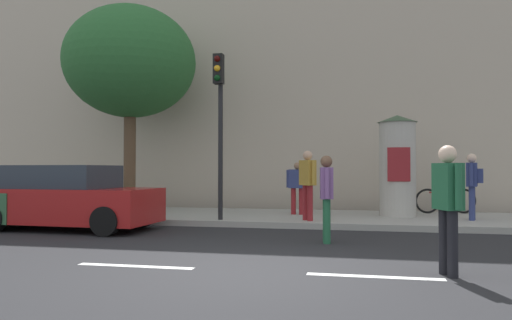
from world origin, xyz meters
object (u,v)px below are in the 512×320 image
object	(u,v)px
street_tree	(130,63)
pedestrian_near_pole	(327,191)
traffic_light	(219,108)
pedestrian_in_light_jacket	(473,180)
pedestrian_in_red_top	(308,179)
bicycle_leaning	(446,200)
pedestrian_with_backpack	(448,198)
parked_car_silver	(69,199)
poster_column	(397,165)
pedestrian_with_bag	(298,183)

from	to	relation	value
street_tree	pedestrian_near_pole	world-z (taller)	street_tree
traffic_light	pedestrian_in_light_jacket	world-z (taller)	traffic_light
pedestrian_in_red_top	bicycle_leaning	xyz separation A→B (m)	(3.70, 2.83, -0.65)
pedestrian_with_backpack	bicycle_leaning	distance (m)	8.26
street_tree	pedestrian_in_red_top	xyz separation A→B (m)	(5.65, -1.66, -3.54)
pedestrian_near_pole	parked_car_silver	distance (m)	6.19
traffic_light	poster_column	world-z (taller)	traffic_light
traffic_light	poster_column	size ratio (longest dim) A/B	1.51
pedestrian_in_light_jacket	parked_car_silver	bearing A→B (deg)	-163.70
pedestrian_in_light_jacket	parked_car_silver	distance (m)	9.95
street_tree	pedestrian_in_light_jacket	xyz separation A→B (m)	(9.71, -0.69, -3.56)
poster_column	pedestrian_with_backpack	size ratio (longest dim) A/B	1.57
pedestrian_near_pole	parked_car_silver	size ratio (longest dim) A/B	0.41
pedestrian_with_backpack	pedestrian_in_light_jacket	bearing A→B (deg)	75.61
pedestrian_in_light_jacket	parked_car_silver	world-z (taller)	pedestrian_in_light_jacket
poster_column	bicycle_leaning	distance (m)	2.12
pedestrian_near_pole	pedestrian_in_red_top	world-z (taller)	pedestrian_in_red_top
traffic_light	pedestrian_near_pole	bearing A→B (deg)	-39.00
pedestrian_near_pole	pedestrian_with_backpack	size ratio (longest dim) A/B	0.97
pedestrian_in_red_top	parked_car_silver	world-z (taller)	pedestrian_in_red_top
parked_car_silver	pedestrian_in_red_top	bearing A→B (deg)	18.37
pedestrian_with_backpack	poster_column	bearing A→B (deg)	91.41
street_tree	pedestrian_in_red_top	size ratio (longest dim) A/B	3.61
pedestrian_in_red_top	parked_car_silver	bearing A→B (deg)	-161.63
parked_car_silver	street_tree	bearing A→B (deg)	92.76
poster_column	street_tree	world-z (taller)	street_tree
pedestrian_in_light_jacket	pedestrian_with_bag	xyz separation A→B (m)	(-4.53, 0.65, -0.13)
pedestrian_with_bag	parked_car_silver	size ratio (longest dim) A/B	0.36
parked_car_silver	pedestrian_with_bag	bearing A→B (deg)	34.44
pedestrian_with_backpack	pedestrian_in_light_jacket	world-z (taller)	pedestrian_in_light_jacket
pedestrian_near_pole	traffic_light	bearing A→B (deg)	141.00
pedestrian_with_bag	pedestrian_in_red_top	bearing A→B (deg)	-74.20
traffic_light	pedestrian_in_light_jacket	bearing A→B (deg)	11.93
pedestrian_near_pole	pedestrian_with_bag	distance (m)	4.42
traffic_light	pedestrian_with_bag	bearing A→B (deg)	48.65
parked_car_silver	pedestrian_in_light_jacket	bearing A→B (deg)	16.30
traffic_light	street_tree	world-z (taller)	street_tree
street_tree	pedestrian_with_bag	distance (m)	6.37
street_tree	pedestrian_in_red_top	distance (m)	6.87
pedestrian_near_pole	street_tree	bearing A→B (deg)	145.55
pedestrian_in_red_top	pedestrian_with_bag	distance (m)	1.69
pedestrian_with_backpack	pedestrian_in_red_top	distance (m)	5.86
pedestrian_in_light_jacket	pedestrian_in_red_top	xyz separation A→B (m)	(-4.07, -0.97, 0.03)
poster_column	parked_car_silver	distance (m)	8.53
pedestrian_in_red_top	bicycle_leaning	distance (m)	4.71
pedestrian_in_light_jacket	pedestrian_in_red_top	bearing A→B (deg)	-166.56
poster_column	bicycle_leaning	size ratio (longest dim) A/B	1.58
bicycle_leaning	parked_car_silver	distance (m)	10.30
pedestrian_near_pole	pedestrian_in_red_top	bearing A→B (deg)	103.73
pedestrian_in_red_top	pedestrian_near_pole	bearing A→B (deg)	-76.27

